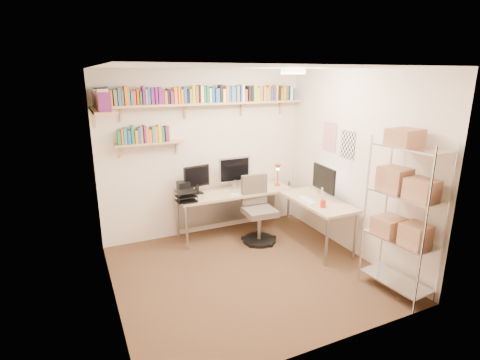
% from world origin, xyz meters
% --- Properties ---
extents(ground, '(3.20, 3.20, 0.00)m').
position_xyz_m(ground, '(0.00, 0.00, 0.00)').
color(ground, '#45271D').
rests_on(ground, ground).
extents(room_shell, '(3.24, 3.04, 2.52)m').
position_xyz_m(room_shell, '(0.00, 0.00, 1.55)').
color(room_shell, beige).
rests_on(room_shell, ground).
extents(wall_shelves, '(3.12, 1.09, 0.80)m').
position_xyz_m(wall_shelves, '(-0.41, 1.30, 2.02)').
color(wall_shelves, tan).
rests_on(wall_shelves, ground).
extents(corner_desk, '(2.14, 1.78, 1.21)m').
position_xyz_m(corner_desk, '(0.48, 0.95, 0.69)').
color(corner_desk, tan).
rests_on(corner_desk, ground).
extents(office_chair, '(0.52, 0.53, 0.99)m').
position_xyz_m(office_chair, '(0.56, 0.80, 0.42)').
color(office_chair, black).
rests_on(office_chair, ground).
extents(wire_rack, '(0.45, 0.80, 1.88)m').
position_xyz_m(wire_rack, '(1.36, -1.07, 1.13)').
color(wire_rack, silver).
rests_on(wire_rack, ground).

